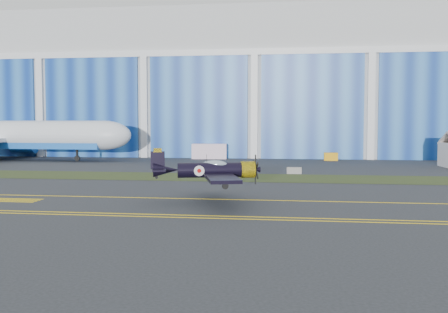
# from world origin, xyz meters

# --- Properties ---
(ground) EXTENTS (260.00, 260.00, 0.00)m
(ground) POSITION_xyz_m (0.00, 0.00, 0.00)
(ground) COLOR #32353A
(ground) RESTS_ON ground
(grass_median) EXTENTS (260.00, 10.00, 0.02)m
(grass_median) POSITION_xyz_m (0.00, 14.00, 0.02)
(grass_median) COLOR #475128
(grass_median) RESTS_ON ground
(hangar) EXTENTS (220.00, 45.70, 30.00)m
(hangar) POSITION_xyz_m (0.00, 71.79, 14.96)
(hangar) COLOR silver
(hangar) RESTS_ON ground
(taxiway_centreline) EXTENTS (200.00, 0.20, 0.02)m
(taxiway_centreline) POSITION_xyz_m (0.00, -5.00, 0.01)
(taxiway_centreline) COLOR yellow
(taxiway_centreline) RESTS_ON ground
(edge_line_near) EXTENTS (80.00, 0.20, 0.02)m
(edge_line_near) POSITION_xyz_m (0.00, -14.50, 0.01)
(edge_line_near) COLOR yellow
(edge_line_near) RESTS_ON ground
(edge_line_far) EXTENTS (80.00, 0.20, 0.02)m
(edge_line_far) POSITION_xyz_m (0.00, -13.50, 0.01)
(edge_line_far) COLOR yellow
(edge_line_far) RESTS_ON ground
(hold_short_ladder) EXTENTS (6.00, 2.40, 0.02)m
(hold_short_ladder) POSITION_xyz_m (-18.00, -8.10, 0.01)
(hold_short_ladder) COLOR yellow
(hold_short_ladder) RESTS_ON ground
(warbird) EXTENTS (13.80, 15.37, 3.86)m
(warbird) POSITION_xyz_m (0.57, -7.12, 2.90)
(warbird) COLOR black
(warbird) RESTS_ON ground
(shipping_container) EXTENTS (6.87, 3.14, 2.90)m
(shipping_container) POSITION_xyz_m (-8.55, 47.62, 1.45)
(shipping_container) COLOR white
(shipping_container) RESTS_ON ground
(tug) EXTENTS (2.50, 1.57, 1.45)m
(tug) POSITION_xyz_m (14.47, 45.91, 0.72)
(tug) COLOR #FFB015
(tug) RESTS_ON ground
(barrier_a) EXTENTS (2.06, 0.84, 0.90)m
(barrier_a) POSITION_xyz_m (-2.59, 19.67, 0.45)
(barrier_a) COLOR #9D949B
(barrier_a) RESTS_ON ground
(barrier_b) EXTENTS (2.02, 0.65, 0.90)m
(barrier_b) POSITION_xyz_m (-0.18, 19.28, 0.45)
(barrier_b) COLOR gray
(barrier_b) RESTS_ON ground
(barrier_c) EXTENTS (2.06, 0.83, 0.90)m
(barrier_c) POSITION_xyz_m (7.82, 19.90, 0.45)
(barrier_c) COLOR gray
(barrier_c) RESTS_ON ground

